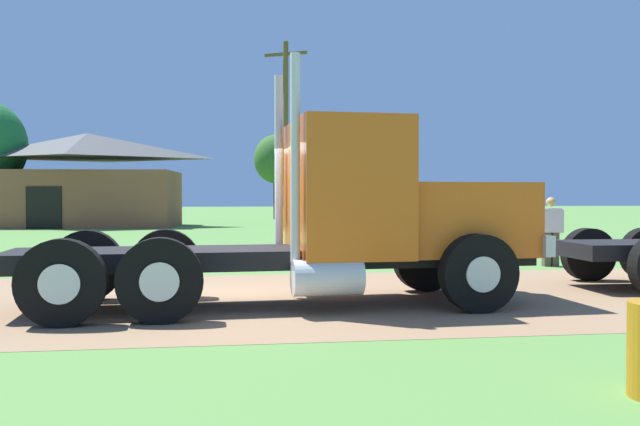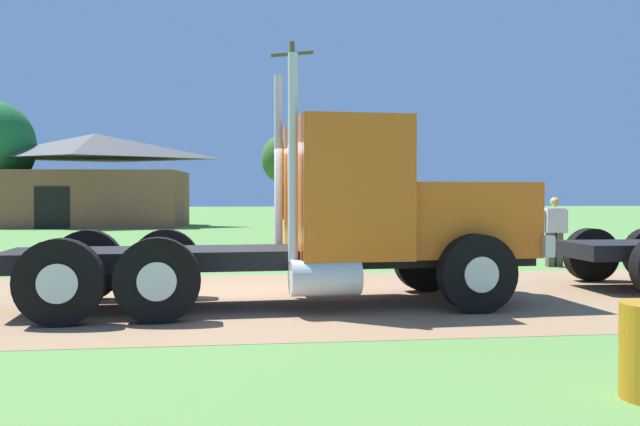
{
  "view_description": "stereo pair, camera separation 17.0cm",
  "coord_description": "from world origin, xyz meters",
  "px_view_note": "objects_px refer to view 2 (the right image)",
  "views": [
    {
      "loc": [
        -0.18,
        -11.24,
        1.7
      ],
      "look_at": [
        1.49,
        0.48,
        1.41
      ],
      "focal_mm": 38.2,
      "sensor_mm": 36.0,
      "label": 1
    },
    {
      "loc": [
        -0.01,
        -11.26,
        1.7
      ],
      "look_at": [
        1.49,
        0.48,
        1.41
      ],
      "focal_mm": 38.2,
      "sensor_mm": 36.0,
      "label": 2
    }
  ],
  "objects_px": {
    "visitor_far_side": "(554,229)",
    "utility_pole_near": "(292,131)",
    "shed_building": "(95,181)",
    "truck_foreground_white": "(347,219)"
  },
  "relations": [
    {
      "from": "visitor_far_side",
      "to": "shed_building",
      "type": "bearing_deg",
      "value": 122.76
    },
    {
      "from": "shed_building",
      "to": "utility_pole_near",
      "type": "relative_size",
      "value": 1.14
    },
    {
      "from": "truck_foreground_white",
      "to": "shed_building",
      "type": "bearing_deg",
      "value": 108.11
    },
    {
      "from": "visitor_far_side",
      "to": "shed_building",
      "type": "height_order",
      "value": "shed_building"
    },
    {
      "from": "truck_foreground_white",
      "to": "utility_pole_near",
      "type": "xyz_separation_m",
      "value": [
        1.09,
        22.57,
        3.53
      ]
    },
    {
      "from": "visitor_far_side",
      "to": "utility_pole_near",
      "type": "relative_size",
      "value": 0.18
    },
    {
      "from": "truck_foreground_white",
      "to": "visitor_far_side",
      "type": "relative_size",
      "value": 4.86
    },
    {
      "from": "utility_pole_near",
      "to": "visitor_far_side",
      "type": "bearing_deg",
      "value": -74.64
    },
    {
      "from": "visitor_far_side",
      "to": "utility_pole_near",
      "type": "height_order",
      "value": "utility_pole_near"
    },
    {
      "from": "truck_foreground_white",
      "to": "utility_pole_near",
      "type": "distance_m",
      "value": 22.87
    }
  ]
}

